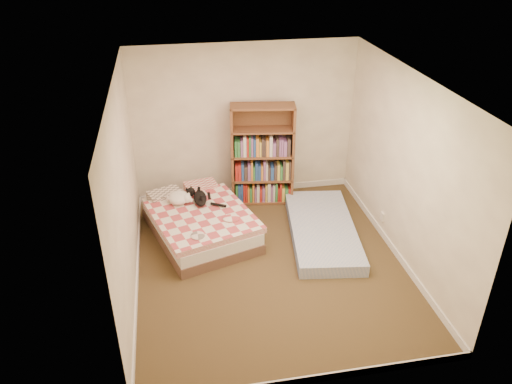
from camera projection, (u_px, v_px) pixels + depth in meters
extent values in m
cube|color=#4C3920|center=(270.00, 263.00, 6.70)|extent=(3.50, 4.00, 0.01)
cube|color=white|center=(273.00, 81.00, 5.49)|extent=(3.50, 4.00, 0.01)
cube|color=beige|center=(245.00, 123.00, 7.82)|extent=(3.50, 0.01, 2.50)
cube|color=beige|center=(318.00, 286.00, 4.38)|extent=(3.50, 0.01, 2.50)
cube|color=beige|center=(125.00, 194.00, 5.82)|extent=(0.01, 4.00, 2.50)
cube|color=beige|center=(405.00, 170.00, 6.37)|extent=(0.01, 4.00, 2.50)
cube|color=white|center=(246.00, 190.00, 8.39)|extent=(3.50, 0.02, 0.10)
cube|color=white|center=(310.00, 379.00, 4.97)|extent=(3.50, 0.02, 0.10)
cube|color=white|center=(137.00, 275.00, 6.41)|extent=(0.02, 4.00, 0.10)
cube|color=white|center=(392.00, 247.00, 6.95)|extent=(0.02, 4.00, 0.10)
cube|color=white|center=(382.00, 217.00, 7.17)|extent=(0.03, 0.09, 0.13)
cube|color=brown|center=(200.00, 230.00, 7.27)|extent=(1.69, 2.03, 0.16)
cube|color=silver|center=(200.00, 220.00, 7.19)|extent=(1.65, 1.99, 0.17)
cube|color=#BF474D|center=(199.00, 213.00, 7.13)|extent=(1.65, 1.75, 0.09)
cube|color=slate|center=(177.00, 191.00, 7.63)|extent=(0.55, 0.43, 0.13)
cube|color=#BF474D|center=(214.00, 188.00, 7.72)|extent=(0.55, 0.43, 0.13)
cube|color=brown|center=(233.00, 157.00, 7.72)|extent=(0.09, 0.33, 1.63)
cube|color=brown|center=(292.00, 153.00, 7.86)|extent=(0.09, 0.33, 1.63)
cube|color=brown|center=(261.00, 151.00, 7.92)|extent=(0.97, 0.16, 1.63)
cube|color=brown|center=(262.00, 199.00, 8.18)|extent=(1.02, 0.46, 0.03)
cube|color=brown|center=(262.00, 154.00, 7.78)|extent=(1.02, 0.46, 0.03)
cube|color=brown|center=(263.00, 106.00, 7.40)|extent=(1.02, 0.46, 0.03)
cube|color=#7792C6|center=(322.00, 230.00, 7.25)|extent=(1.17, 2.11, 0.18)
ellipsoid|color=black|center=(200.00, 198.00, 7.27)|extent=(0.39, 0.46, 0.14)
sphere|color=black|center=(199.00, 190.00, 7.46)|extent=(0.18, 0.18, 0.13)
cone|color=black|center=(196.00, 186.00, 7.46)|extent=(0.06, 0.06, 0.05)
cone|color=black|center=(201.00, 185.00, 7.47)|extent=(0.06, 0.06, 0.05)
cylinder|color=black|center=(210.00, 209.00, 7.06)|extent=(0.16, 0.22, 0.05)
ellipsoid|color=white|center=(179.00, 198.00, 7.25)|extent=(0.37, 0.39, 0.16)
sphere|color=white|center=(186.00, 199.00, 7.17)|extent=(0.15, 0.15, 0.13)
sphere|color=white|center=(189.00, 202.00, 7.15)|extent=(0.07, 0.07, 0.06)
sphere|color=white|center=(170.00, 197.00, 7.29)|extent=(0.09, 0.09, 0.07)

